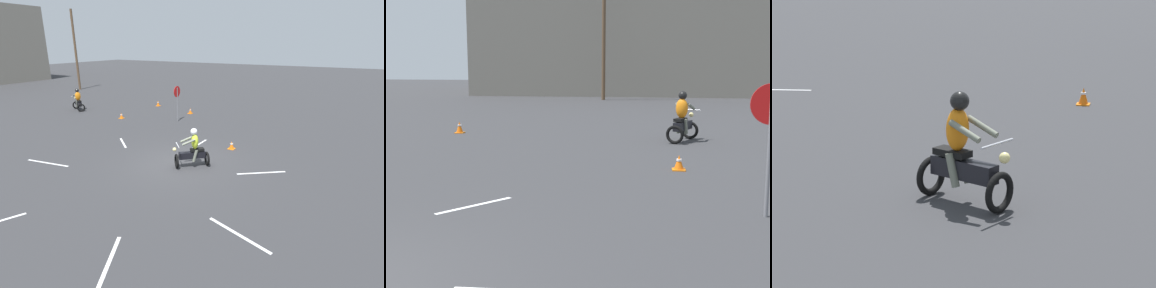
{
  "view_description": "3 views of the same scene",
  "coord_description": "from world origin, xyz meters",
  "views": [
    {
      "loc": [
        -10.07,
        -6.43,
        4.94
      ],
      "look_at": [
        -0.04,
        -0.64,
        1.0
      ],
      "focal_mm": 28.0,
      "sensor_mm": 36.0,
      "label": 1
    },
    {
      "loc": [
        4.04,
        -5.28,
        2.71
      ],
      "look_at": [
        2.56,
        5.88,
        0.9
      ],
      "focal_mm": 50.0,
      "sensor_mm": 36.0,
      "label": 2
    },
    {
      "loc": [
        15.27,
        14.99,
        3.53
      ],
      "look_at": [
        5.17,
        12.4,
        0.9
      ],
      "focal_mm": 70.0,
      "sensor_mm": 36.0,
      "label": 3
    }
  ],
  "objects": [
    {
      "name": "motorcycle_rider_background",
      "position": [
        5.16,
        12.37,
        0.73
      ],
      "size": [
        1.15,
        1.53,
        1.66
      ],
      "rotation": [
        0.0,
        0.0,
        5.84
      ],
      "color": "black",
      "rests_on": "ground"
    },
    {
      "name": "traffic_cone_near_left",
      "position": [
        -2.8,
        13.36,
        0.21
      ],
      "size": [
        0.32,
        0.32,
        0.43
      ],
      "color": "orange",
      "rests_on": "ground"
    }
  ]
}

